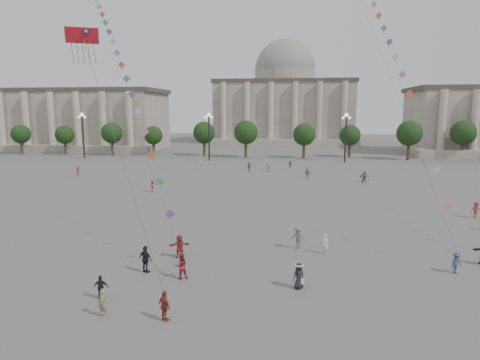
# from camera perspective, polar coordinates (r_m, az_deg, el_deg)

# --- Properties ---
(ground) EXTENTS (360.00, 360.00, 0.00)m
(ground) POSITION_cam_1_polar(r_m,az_deg,el_deg) (27.43, -2.70, -15.13)
(ground) COLOR #5E5C59
(ground) RESTS_ON ground
(hall_west) EXTENTS (84.00, 26.22, 17.20)m
(hall_west) POSITION_cam_1_polar(r_m,az_deg,el_deg) (142.68, -26.58, 7.23)
(hall_west) COLOR gray
(hall_west) RESTS_ON ground
(hall_central) EXTENTS (48.30, 34.30, 35.50)m
(hall_central) POSITION_cam_1_polar(r_m,az_deg,el_deg) (153.86, 5.93, 10.40)
(hall_central) COLOR gray
(hall_central) RESTS_ON ground
(tree_row) EXTENTS (137.12, 5.12, 8.00)m
(tree_row) POSITION_cam_1_polar(r_m,az_deg,el_deg) (102.82, 5.02, 6.02)
(tree_row) COLOR #38281C
(tree_row) RESTS_ON ground
(lamp_post_far_west) EXTENTS (2.00, 0.90, 10.65)m
(lamp_post_far_west) POSITION_cam_1_polar(r_m,az_deg,el_deg) (106.79, -20.25, 6.66)
(lamp_post_far_west) COLOR #262628
(lamp_post_far_west) RESTS_ON ground
(lamp_post_mid_west) EXTENTS (2.00, 0.90, 10.65)m
(lamp_post_mid_west) POSITION_cam_1_polar(r_m,az_deg,el_deg) (96.62, -4.17, 6.98)
(lamp_post_mid_west) COLOR #262628
(lamp_post_mid_west) RESTS_ON ground
(lamp_post_mid_east) EXTENTS (2.00, 0.90, 10.65)m
(lamp_post_mid_east) POSITION_cam_1_polar(r_m,az_deg,el_deg) (95.22, 13.94, 6.69)
(lamp_post_mid_east) COLOR #262628
(lamp_post_mid_east) RESTS_ON ground
(person_crowd_0) EXTENTS (0.97, 0.74, 1.54)m
(person_crowd_0) POSITION_cam_1_polar(r_m,az_deg,el_deg) (84.14, 6.70, 2.08)
(person_crowd_0) COLOR #324E70
(person_crowd_0) RESTS_ON ground
(person_crowd_2) EXTENTS (0.72, 1.12, 1.64)m
(person_crowd_2) POSITION_cam_1_polar(r_m,az_deg,el_deg) (79.57, -20.77, 1.15)
(person_crowd_2) COLOR #9D2A34
(person_crowd_2) RESTS_ON ground
(person_crowd_4) EXTENTS (1.17, 1.58, 1.65)m
(person_crowd_4) POSITION_cam_1_polar(r_m,az_deg,el_deg) (79.33, 3.83, 1.73)
(person_crowd_4) COLOR #BCBBB7
(person_crowd_4) RESTS_ON ground
(person_crowd_6) EXTENTS (1.39, 0.99, 1.95)m
(person_crowd_6) POSITION_cam_1_polar(r_m,az_deg,el_deg) (35.76, 7.73, -7.61)
(person_crowd_6) COLOR slate
(person_crowd_6) RESTS_ON ground
(person_crowd_7) EXTENTS (1.54, 1.44, 1.73)m
(person_crowd_7) POSITION_cam_1_polar(r_m,az_deg,el_deg) (70.26, 16.17, 0.41)
(person_crowd_7) COLOR silver
(person_crowd_7) RESTS_ON ground
(person_crowd_8) EXTENTS (1.28, 0.93, 1.78)m
(person_crowd_8) POSITION_cam_1_polar(r_m,az_deg,el_deg) (51.74, 28.94, -3.50)
(person_crowd_8) COLOR maroon
(person_crowd_8) RESTS_ON ground
(person_crowd_9) EXTENTS (1.64, 0.74, 1.71)m
(person_crowd_9) POSITION_cam_1_polar(r_m,az_deg,el_deg) (70.22, 16.23, 0.40)
(person_crowd_9) COLOR black
(person_crowd_9) RESTS_ON ground
(person_crowd_10) EXTENTS (0.46, 0.69, 1.86)m
(person_crowd_10) POSITION_cam_1_polar(r_m,az_deg,el_deg) (85.44, -5.20, 2.33)
(person_crowd_10) COLOR #AEAFAB
(person_crowd_10) RESTS_ON ground
(person_crowd_12) EXTENTS (1.50, 1.26, 1.62)m
(person_crowd_12) POSITION_cam_1_polar(r_m,az_deg,el_deg) (72.65, 8.99, 0.91)
(person_crowd_12) COLOR slate
(person_crowd_12) RESTS_ON ground
(person_crowd_13) EXTENTS (0.70, 0.62, 1.62)m
(person_crowd_13) POSITION_cam_1_polar(r_m,az_deg,el_deg) (35.04, 11.27, -8.36)
(person_crowd_13) COLOR white
(person_crowd_13) RESTS_ON ground
(person_crowd_16) EXTENTS (1.14, 0.80, 1.79)m
(person_crowd_16) POSITION_cam_1_polar(r_m,az_deg,el_deg) (78.72, 1.21, 1.74)
(person_crowd_16) COLOR slate
(person_crowd_16) RESTS_ON ground
(person_crowd_17) EXTENTS (0.79, 1.13, 1.59)m
(person_crowd_17) POSITION_cam_1_polar(r_m,az_deg,el_deg) (60.65, -11.58, -0.85)
(person_crowd_17) COLOR maroon
(person_crowd_17) RESTS_ON ground
(person_crowd_19) EXTENTS (0.66, 0.50, 1.62)m
(person_crowd_19) POSITION_cam_1_polar(r_m,az_deg,el_deg) (25.69, -17.79, -15.36)
(person_crowd_19) COLOR gray
(person_crowd_19) RESTS_ON ground
(tourist_0) EXTENTS (1.03, 0.96, 1.70)m
(tourist_0) POSITION_cam_1_polar(r_m,az_deg,el_deg) (24.50, -10.01, -16.21)
(tourist_0) COLOR brown
(tourist_0) RESTS_ON ground
(tourist_1) EXTENTS (1.23, 0.91, 1.94)m
(tourist_1) POSITION_cam_1_polar(r_m,az_deg,el_deg) (31.27, -12.47, -10.28)
(tourist_1) COLOR black
(tourist_1) RESTS_ON ground
(tourist_2) EXTENTS (1.76, 1.13, 1.81)m
(tourist_2) POSITION_cam_1_polar(r_m,az_deg,el_deg) (33.82, -8.05, -8.74)
(tourist_2) COLOR #9E342B
(tourist_2) RESTS_ON ground
(tourist_4) EXTENTS (0.91, 0.48, 1.49)m
(tourist_4) POSITION_cam_1_polar(r_m,az_deg,el_deg) (27.96, -18.05, -13.45)
(tourist_4) COLOR black
(tourist_4) RESTS_ON ground
(kite_flyer_0) EXTENTS (1.08, 0.98, 1.80)m
(kite_flyer_0) POSITION_cam_1_polar(r_m,az_deg,el_deg) (29.82, -7.85, -11.27)
(kite_flyer_0) COLOR maroon
(kite_flyer_0) RESTS_ON ground
(kite_flyer_1) EXTENTS (1.13, 1.04, 1.53)m
(kite_flyer_1) POSITION_cam_1_polar(r_m,az_deg,el_deg) (34.05, 26.89, -9.82)
(kite_flyer_1) COLOR navy
(kite_flyer_1) RESTS_ON ground
(hat_person) EXTENTS (0.99, 0.94, 1.70)m
(hat_person) POSITION_cam_1_polar(r_m,az_deg,el_deg) (28.28, 7.85, -12.47)
(hat_person) COLOR black
(hat_person) RESTS_ON ground
(dragon_kite) EXTENTS (5.05, 4.63, 18.50)m
(dragon_kite) POSITION_cam_1_polar(r_m,az_deg,el_deg) (32.59, -20.15, 16.24)
(dragon_kite) COLOR red
(dragon_kite) RESTS_ON ground
(kite_train_west) EXTENTS (32.59, 50.71, 72.85)m
(kite_train_west) POSITION_cam_1_polar(r_m,az_deg,el_deg) (60.55, -17.84, 19.64)
(kite_train_west) COLOR #3F3F3F
(kite_train_west) RESTS_ON ground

